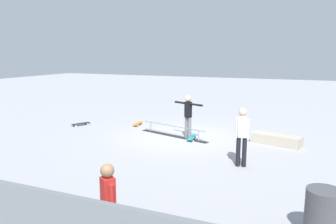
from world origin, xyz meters
name	(u,v)px	position (x,y,z in m)	size (l,w,h in m)	color
ground_plane	(179,137)	(0.00, 0.00, 0.00)	(60.00, 60.00, 0.00)	#9E9EA3
grind_rail	(173,131)	(0.24, 0.01, 0.18)	(2.97, 1.11, 0.42)	black
skate_ledge	(276,140)	(-3.41, -0.29, 0.17)	(1.63, 0.53, 0.34)	#B2A893
skater_main	(188,114)	(-0.41, 0.19, 0.92)	(1.21, 0.53, 1.58)	slate
skateboard_main	(192,138)	(-0.56, 0.21, 0.07)	(0.32, 0.82, 0.09)	teal
bystander_white_shirt	(242,134)	(-2.73, 2.38, 0.92)	(0.37, 0.22, 1.63)	black
bystander_red_shirt	(108,206)	(-1.69, 7.31, 0.85)	(0.32, 0.25, 1.50)	brown
loose_skateboard_black	(81,124)	(4.61, -0.16, 0.07)	(0.54, 0.80, 0.09)	black
loose_skateboard_orange	(138,124)	(2.35, -1.14, 0.07)	(0.33, 0.82, 0.09)	orange
trash_bin	(323,215)	(-4.65, 5.48, 0.44)	(0.59, 0.59, 0.88)	#47474C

